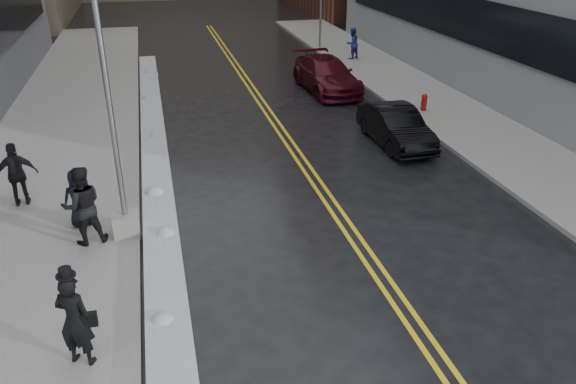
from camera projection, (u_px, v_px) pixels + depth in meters
ground at (267, 263)px, 13.70m from camera, size 160.00×160.00×0.00m
sidewalk_west at (64, 140)px, 21.19m from camera, size 5.50×50.00×0.15m
sidewalk_east at (444, 110)px, 24.54m from camera, size 4.00×50.00×0.15m
lane_line_left at (273, 125)px, 22.94m from camera, size 0.12×50.00×0.01m
lane_line_right at (281, 125)px, 23.01m from camera, size 0.12×50.00×0.01m
snow_ridge at (155, 149)px, 20.10m from camera, size 0.90×30.00×0.34m
lamppost at (116, 149)px, 13.64m from camera, size 0.65×0.65×7.62m
fire_hydrant at (424, 101)px, 24.12m from camera, size 0.26×0.26×0.73m
pedestrian_fedora at (75, 320)px, 10.04m from camera, size 0.81×0.70×1.89m
pedestrian_b at (82, 206)px, 13.89m from camera, size 1.14×0.96×2.06m
pedestrian_c at (79, 198)px, 14.81m from camera, size 0.88×0.69×1.59m
pedestrian_d at (17, 174)px, 15.84m from camera, size 1.15×0.60×1.88m
pedestrian_east at (352, 43)px, 33.02m from camera, size 1.08×1.00×1.79m
car_black at (396, 126)px, 20.73m from camera, size 1.57×4.31×1.41m
car_maroon at (327, 75)px, 27.31m from camera, size 2.48×5.56×1.59m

